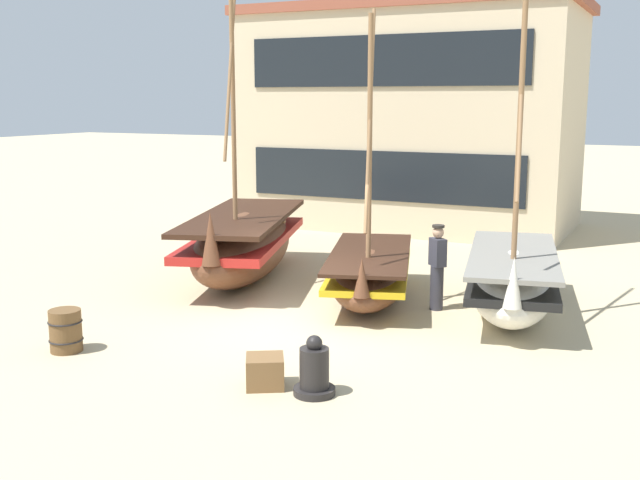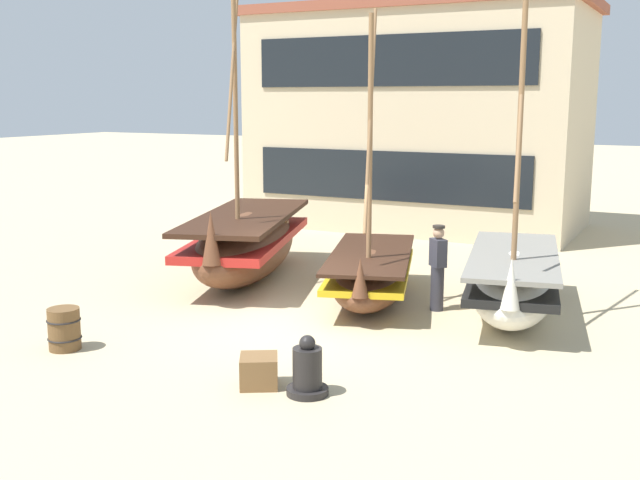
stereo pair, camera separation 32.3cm
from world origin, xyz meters
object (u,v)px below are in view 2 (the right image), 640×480
fishing_boat_near_left (513,281)px  fishing_boat_centre_large (246,243)px  wooden_barrel (64,329)px  cargo_crate (259,371)px  fisherman_by_hull (438,269)px  capstan_winch (307,371)px  fishing_boat_far_right (371,273)px  harbor_building_main (419,117)px

fishing_boat_near_left → fishing_boat_centre_large: 6.18m
fishing_boat_near_left → fishing_boat_centre_large: fishing_boat_centre_large is taller
wooden_barrel → cargo_crate: bearing=1.1°
fisherman_by_hull → capstan_winch: fisherman_by_hull is taller
capstan_winch → wooden_barrel: capstan_winch is taller
fishing_boat_far_right → wooden_barrel: 6.12m
fishing_boat_centre_large → capstan_winch: bearing=-50.6°
fishing_boat_near_left → wooden_barrel: (-6.09, -5.41, -0.33)m
fishing_boat_far_right → fisherman_by_hull: (1.46, -0.11, 0.26)m
fishing_boat_near_left → fishing_boat_centre_large: (-6.17, 0.27, 0.15)m
fishing_boat_centre_large → cargo_crate: fishing_boat_centre_large is taller
fisherman_by_hull → cargo_crate: bearing=-101.1°
fishing_boat_near_left → cargo_crate: fishing_boat_near_left is taller
fishing_boat_centre_large → harbor_building_main: fishing_boat_centre_large is taller
fishing_boat_centre_large → cargo_crate: (3.80, -5.60, -0.61)m
fishing_boat_centre_large → capstan_winch: (4.57, -5.57, -0.49)m
wooden_barrel → cargo_crate: size_ratio=1.30×
cargo_crate → harbor_building_main: bearing=101.5°
harbor_building_main → fishing_boat_far_right: bearing=-75.3°
fishing_boat_near_left → fishing_boat_far_right: size_ratio=1.11×
capstan_winch → wooden_barrel: bearing=-178.6°
fishing_boat_far_right → capstan_winch: 5.23m
capstan_winch → wooden_barrel: 4.49m
wooden_barrel → cargo_crate: wooden_barrel is taller
fishing_boat_far_right → cargo_crate: size_ratio=10.83×
wooden_barrel → fisherman_by_hull: bearing=47.3°
fishing_boat_far_right → fisherman_by_hull: bearing=-4.1°
fishing_boat_far_right → capstan_winch: fishing_boat_far_right is taller
fishing_boat_centre_large → harbor_building_main: bearing=84.8°
fishing_boat_centre_large → cargo_crate: bearing=-55.9°
wooden_barrel → fishing_boat_far_right: bearing=58.0°
capstan_winch → wooden_barrel: (-4.49, -0.11, 0.01)m
fishing_boat_far_right → wooden_barrel: bearing=-122.0°
fishing_boat_near_left → cargo_crate: 5.85m
fishing_boat_centre_large → fisherman_by_hull: bearing=-7.1°
cargo_crate → fishing_boat_far_right: bearing=95.3°
fishing_boat_near_left → capstan_winch: size_ratio=7.48×
fishing_boat_far_right → fisherman_by_hull: 1.48m
fisherman_by_hull → wooden_barrel: (-4.70, -5.08, -0.48)m
cargo_crate → capstan_winch: bearing=2.8°
fisherman_by_hull → harbor_building_main: bearing=112.3°
harbor_building_main → fishing_boat_near_left: bearing=-60.1°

